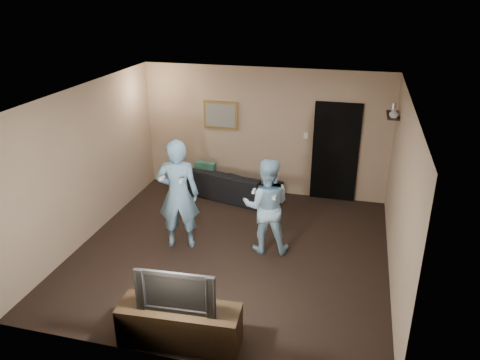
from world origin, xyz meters
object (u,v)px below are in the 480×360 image
(tv_console, at_px, (180,325))
(wii_player_right, at_px, (267,206))
(television, at_px, (178,288))
(sofa, at_px, (231,183))
(wii_player_left, at_px, (178,194))

(tv_console, height_order, wii_player_right, wii_player_right)
(television, bearing_deg, sofa, 93.38)
(tv_console, relative_size, wii_player_right, 0.93)
(sofa, distance_m, television, 4.33)
(television, distance_m, wii_player_right, 2.47)
(television, bearing_deg, tv_console, 176.33)
(wii_player_left, xyz_separation_m, wii_player_right, (1.41, 0.21, -0.13))
(sofa, relative_size, wii_player_left, 1.08)
(sofa, xyz_separation_m, television, (0.53, -4.27, 0.50))
(sofa, xyz_separation_m, tv_console, (0.53, -4.27, -0.04))
(sofa, height_order, wii_player_left, wii_player_left)
(wii_player_left, distance_m, wii_player_right, 1.44)
(wii_player_left, relative_size, wii_player_right, 1.17)
(tv_console, height_order, television, television)
(television, xyz_separation_m, wii_player_left, (-0.84, 2.18, 0.14))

